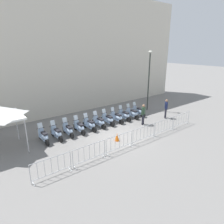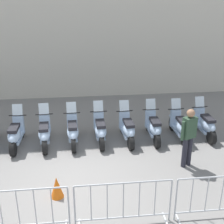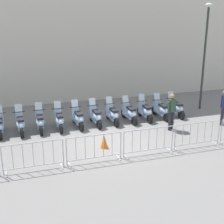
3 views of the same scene
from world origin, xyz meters
TOP-DOWN VIEW (x-y plane):
  - ground_plane at (0.00, 0.00)m, footprint 120.00×120.00m
  - motorcycle_3 at (-1.75, 2.18)m, footprint 0.56×1.72m
  - motorcycle_4 at (-0.86, 2.16)m, footprint 0.56×1.72m
  - motorcycle_5 at (0.02, 2.17)m, footprint 0.56×1.72m
  - motorcycle_6 at (0.90, 2.19)m, footprint 0.56×1.72m
  - motorcycle_7 at (1.79, 2.12)m, footprint 0.56×1.72m
  - motorcycle_8 at (2.67, 2.15)m, footprint 0.56×1.72m
  - motorcycle_9 at (3.55, 2.09)m, footprint 0.56×1.72m
  - motorcycle_10 at (4.44, 2.17)m, footprint 0.56×1.72m
  - barrier_segment_2 at (-1.09, -1.62)m, footprint 2.07×0.46m
  - barrier_segment_3 at (1.06, -1.64)m, footprint 2.07×0.46m
  - barrier_segment_4 at (3.21, -1.66)m, footprint 2.07×0.46m
  - officer_mid_plaza at (3.20, 0.46)m, footprint 0.51×0.34m
  - traffic_cone at (-0.38, -0.52)m, footprint 0.32×0.32m

SIDE VIEW (x-z plane):
  - ground_plane at x=0.00m, z-range 0.00..0.00m
  - traffic_cone at x=-0.38m, z-range 0.00..0.55m
  - motorcycle_3 at x=-1.75m, z-range -0.16..1.07m
  - motorcycle_4 at x=-0.86m, z-range -0.16..1.07m
  - motorcycle_5 at x=0.02m, z-range -0.16..1.07m
  - motorcycle_6 at x=0.90m, z-range -0.16..1.07m
  - motorcycle_7 at x=1.79m, z-range -0.16..1.07m
  - motorcycle_8 at x=2.67m, z-range -0.16..1.07m
  - motorcycle_9 at x=3.55m, z-range -0.16..1.07m
  - motorcycle_10 at x=4.44m, z-range -0.16..1.07m
  - barrier_segment_2 at x=-1.09m, z-range -0.01..1.06m
  - barrier_segment_3 at x=1.06m, z-range -0.01..1.06m
  - barrier_segment_4 at x=3.21m, z-range -0.01..1.06m
  - officer_mid_plaza at x=3.20m, z-range 0.12..1.85m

